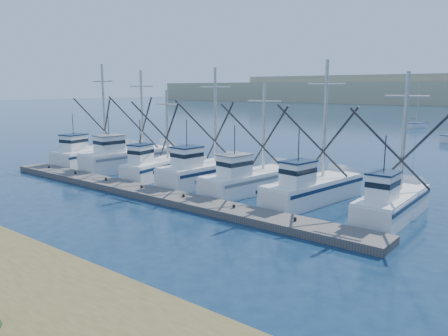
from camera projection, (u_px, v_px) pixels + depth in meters
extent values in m
plane|color=#0D233C|center=(129.00, 242.00, 20.74)|extent=(500.00, 500.00, 0.00)
cube|color=#5C5752|center=(151.00, 193.00, 29.36)|extent=(31.93, 2.55, 0.43)
cube|color=white|center=(94.00, 156.00, 41.97)|extent=(3.90, 8.49, 1.43)
cube|color=white|center=(74.00, 143.00, 40.09)|extent=(1.85, 2.21, 1.50)
cylinder|color=#B7B2A8|center=(104.00, 106.00, 42.20)|extent=(0.22, 0.22, 8.01)
cube|color=white|center=(131.00, 160.00, 39.16)|extent=(3.82, 9.09, 1.66)
cube|color=white|center=(109.00, 145.00, 37.12)|extent=(1.85, 2.33, 1.50)
cylinder|color=#B7B2A8|center=(142.00, 110.00, 39.53)|extent=(0.22, 0.22, 7.10)
cube|color=white|center=(158.00, 169.00, 35.69)|extent=(3.21, 7.12, 1.31)
cube|color=white|center=(141.00, 155.00, 34.08)|extent=(1.50, 1.85, 1.50)
cylinder|color=#B7B2A8|center=(167.00, 125.00, 35.96)|extent=(0.22, 0.22, 5.73)
cube|color=white|center=(205.00, 174.00, 33.04)|extent=(3.36, 7.77, 1.49)
cube|color=white|center=(187.00, 158.00, 31.27)|extent=(1.70, 1.98, 1.50)
cylinder|color=#B7B2A8|center=(215.00, 116.00, 33.25)|extent=(0.22, 0.22, 7.22)
cube|color=white|center=(252.00, 182.00, 30.77)|extent=(3.73, 8.44, 1.30)
cube|color=white|center=(234.00, 167.00, 28.90)|extent=(1.73, 2.19, 1.50)
cylinder|color=#B7B2A8|center=(264.00, 128.00, 31.17)|extent=(0.22, 0.22, 6.23)
cube|color=white|center=(313.00, 192.00, 27.83)|extent=(3.49, 8.26, 1.36)
cube|color=white|center=(298.00, 175.00, 25.99)|extent=(1.62, 2.13, 1.50)
cylinder|color=#B7B2A8|center=(325.00, 120.00, 28.08)|extent=(0.22, 0.22, 7.61)
cube|color=white|center=(392.00, 206.00, 24.48)|extent=(2.16, 7.30, 1.30)
cube|color=white|center=(383.00, 188.00, 22.78)|extent=(1.26, 1.78, 1.50)
cylinder|color=#B7B2A8|center=(404.00, 133.00, 24.71)|extent=(0.22, 0.22, 6.81)
cube|color=white|center=(416.00, 125.00, 79.50)|extent=(2.97, 4.97, 0.90)
cylinder|color=#B7B2A8|center=(418.00, 103.00, 79.00)|extent=(0.12, 0.12, 7.20)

